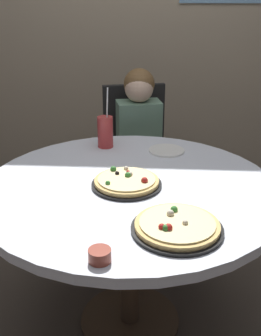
# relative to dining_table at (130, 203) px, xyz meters

# --- Properties ---
(ground_plane) EXTENTS (8.00, 8.00, 0.00)m
(ground_plane) POSITION_rel_dining_table_xyz_m (0.00, 0.00, -0.66)
(ground_plane) COLOR #4C4238
(dining_table) EXTENTS (1.25, 1.25, 0.75)m
(dining_table) POSITION_rel_dining_table_xyz_m (0.00, 0.00, 0.00)
(dining_table) COLOR silver
(dining_table) RESTS_ON ground_plane
(chair_wooden) EXTENTS (0.48, 0.48, 0.95)m
(chair_wooden) POSITION_rel_dining_table_xyz_m (-0.02, 0.95, -0.13)
(chair_wooden) COLOR black
(chair_wooden) RESTS_ON ground_plane
(diner_child) EXTENTS (0.33, 0.43, 1.08)m
(diner_child) POSITION_rel_dining_table_xyz_m (0.02, 0.77, -0.17)
(diner_child) COLOR #3F4766
(diner_child) RESTS_ON ground_plane
(pizza_veggie) EXTENTS (0.29, 0.29, 0.05)m
(pizza_veggie) POSITION_rel_dining_table_xyz_m (-0.01, -0.02, 0.11)
(pizza_veggie) COLOR black
(pizza_veggie) RESTS_ON dining_table
(pizza_cheese) EXTENTS (0.31, 0.31, 0.05)m
(pizza_cheese) POSITION_rel_dining_table_xyz_m (0.18, -0.36, 0.11)
(pizza_cheese) COLOR black
(pizza_cheese) RESTS_ON dining_table
(soda_cup) EXTENTS (0.08, 0.08, 0.31)m
(soda_cup) POSITION_rel_dining_table_xyz_m (-0.15, 0.44, 0.18)
(soda_cup) COLOR #B73333
(soda_cup) RESTS_ON dining_table
(sauce_bowl) EXTENTS (0.07, 0.07, 0.04)m
(sauce_bowl) POSITION_rel_dining_table_xyz_m (-0.05, -0.54, 0.11)
(sauce_bowl) COLOR brown
(sauce_bowl) RESTS_ON dining_table
(plate_small) EXTENTS (0.18, 0.18, 0.01)m
(plate_small) POSITION_rel_dining_table_xyz_m (0.16, 0.39, 0.10)
(plate_small) COLOR white
(plate_small) RESTS_ON dining_table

